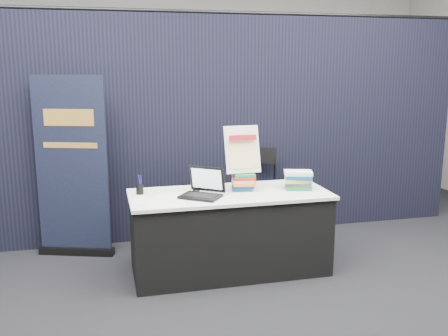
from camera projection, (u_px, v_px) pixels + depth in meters
floor at (246, 296)px, 4.14m from camera, size 8.00×8.00×0.00m
wall_back at (173, 73)px, 7.58m from camera, size 8.00×0.02×3.50m
drape_partition at (206, 129)px, 5.41m from camera, size 6.00×0.08×2.40m
display_table at (230, 232)px, 4.58m from camera, size 1.80×0.75×0.75m
laptop at (199, 190)px, 4.37m from camera, size 0.41×0.43×0.25m
mouse at (196, 191)px, 4.49m from camera, size 0.07×0.11×0.03m
brochure_left at (166, 204)px, 4.13m from camera, size 0.32×0.24×0.00m
brochure_mid at (153, 202)px, 4.21m from camera, size 0.38×0.36×0.00m
brochure_right at (176, 196)px, 4.40m from camera, size 0.38×0.33×0.00m
pen_cup at (140, 189)px, 4.45m from camera, size 0.09×0.09×0.09m
book_stack_tall at (243, 182)px, 4.58m from camera, size 0.21×0.17×0.16m
book_stack_short at (299, 180)px, 4.63m from camera, size 0.28×0.24×0.17m
info_sign at (242, 150)px, 4.54m from camera, size 0.33×0.16×0.45m
pullup_banner at (72, 178)px, 4.91m from camera, size 0.75×0.34×1.79m
stacking_chair at (261, 191)px, 5.37m from camera, size 0.59×0.60×0.99m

